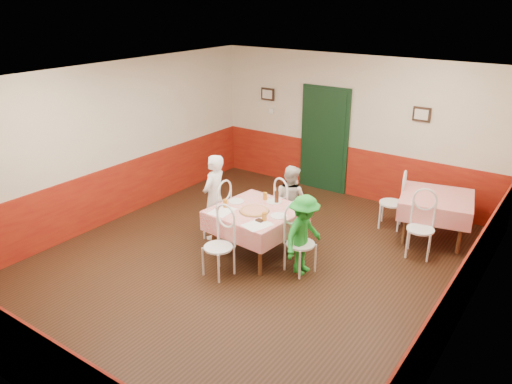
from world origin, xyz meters
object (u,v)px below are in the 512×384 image
Objects in this scene: chair_second_b at (420,229)px; glass_b at (264,217)px; beer_bottle at (277,196)px; chair_far at (288,211)px; diner_right at (304,235)px; chair_second_a at (392,203)px; diner_left at (214,197)px; second_table at (434,217)px; wallet at (260,220)px; chair_right at (301,244)px; main_table at (256,232)px; pizza at (254,211)px; glass_a at (225,203)px; glass_c at (265,196)px; diner_far at (290,201)px; chair_near at (218,247)px; chair_left at (217,213)px.

chair_second_b is 2.48m from glass_b.
chair_far is at bearing 96.18° from beer_bottle.
beer_bottle is 0.95m from diner_right.
chair_second_a is at bearing -115.06° from chair_far.
diner_left is (-1.23, 0.34, -0.10)m from glass_b.
beer_bottle is 0.17× the size of diner_left.
chair_second_b is 3.32m from diner_left.
chair_second_a is 0.74× the size of diner_right.
chair_far is at bearing -57.11° from chair_second_a.
wallet is at bearing -126.68° from second_table.
chair_right is at bearing -32.86° from beer_bottle.
main_table is 2.56m from chair_second_a.
pizza is 0.48m from glass_a.
wallet is (0.26, -0.23, -0.00)m from pizza.
chair_second_b reaches higher than main_table.
pizza is at bearing -75.03° from glass_c.
second_table is 0.77× the size of diner_left.
second_table is 4.64× the size of beer_bottle.
wallet is (0.17, -0.71, -0.11)m from beer_bottle.
beer_bottle is at bearing 107.90° from glass_b.
main_table is at bearing -134.58° from second_table.
diner_far reaches higher than glass_b.
chair_far is 2.13m from chair_second_b.
chair_near is at bearing -88.48° from glass_c.
beer_bottle is at bearing 62.24° from diner_right.
wallet is at bearing 120.24° from chair_far.
chair_second_a is 2.67m from glass_b.
chair_far is 7.30× the size of glass_c.
wallet is at bearing -149.18° from chair_second_b.
pizza is at bearing 149.17° from glass_b.
chair_left is 0.89m from glass_c.
main_table is 0.66m from glass_a.
main_table is at bearing -107.07° from beer_bottle.
chair_far is 1.27m from diner_left.
glass_b is at bearing 123.05° from chair_far.
glass_a is at bearing -155.26° from main_table.
glass_a is (-0.51, -1.05, 0.37)m from chair_far.
diner_far is at bearing 69.61° from glass_c.
glass_c is 0.10× the size of diner_right.
chair_left and chair_near have the same top height.
chair_second_b reaches higher than second_table.
beer_bottle is at bearing 46.84° from glass_a.
beer_bottle is 0.20× the size of diner_right.
wallet reaches higher than second_table.
chair_near is 7.30× the size of glass_c.
chair_second_b is 8.18× the size of wallet.
diner_right is (0.82, -0.97, -0.01)m from diner_far.
pizza is 0.93m from diner_left.
diner_left reaches higher than second_table.
glass_b is 1.17× the size of wallet.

